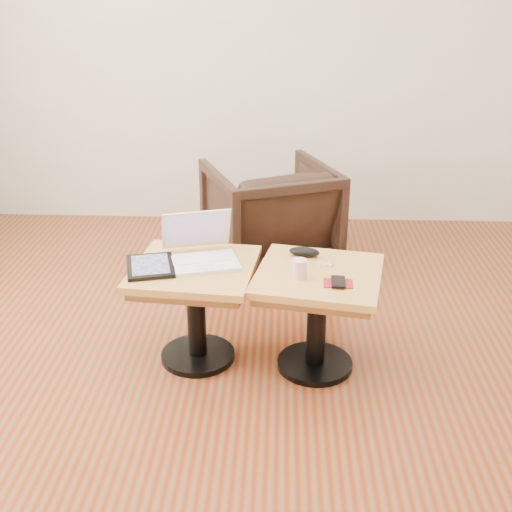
{
  "coord_description": "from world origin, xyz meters",
  "views": [
    {
      "loc": [
        -0.06,
        -2.26,
        1.68
      ],
      "look_at": [
        -0.16,
        0.32,
        0.54
      ],
      "focal_mm": 45.0,
      "sensor_mm": 36.0,
      "label": 1
    }
  ],
  "objects_px": {
    "side_table_right": "(318,297)",
    "side_table_left": "(195,289)",
    "armchair": "(270,216)",
    "laptop": "(200,252)",
    "striped_cup": "(300,269)"
  },
  "relations": [
    {
      "from": "side_table_right",
      "to": "side_table_left",
      "type": "bearing_deg",
      "value": -173.95
    },
    {
      "from": "armchair",
      "to": "laptop",
      "type": "bearing_deg",
      "value": 52.25
    },
    {
      "from": "side_table_right",
      "to": "armchair",
      "type": "relative_size",
      "value": 0.87
    },
    {
      "from": "striped_cup",
      "to": "armchair",
      "type": "relative_size",
      "value": 0.11
    },
    {
      "from": "side_table_right",
      "to": "armchair",
      "type": "distance_m",
      "value": 1.16
    },
    {
      "from": "side_table_left",
      "to": "laptop",
      "type": "xyz_separation_m",
      "value": [
        0.02,
        0.05,
        0.16
      ]
    },
    {
      "from": "laptop",
      "to": "side_table_left",
      "type": "bearing_deg",
      "value": -128.3
    },
    {
      "from": "side_table_left",
      "to": "side_table_right",
      "type": "xyz_separation_m",
      "value": [
        0.55,
        -0.05,
        0.0
      ]
    },
    {
      "from": "side_table_left",
      "to": "armchair",
      "type": "bearing_deg",
      "value": 79.84
    },
    {
      "from": "side_table_right",
      "to": "armchair",
      "type": "xyz_separation_m",
      "value": [
        -0.24,
        1.13,
        -0.04
      ]
    },
    {
      "from": "side_table_right",
      "to": "striped_cup",
      "type": "xyz_separation_m",
      "value": [
        -0.09,
        -0.06,
        0.16
      ]
    },
    {
      "from": "laptop",
      "to": "striped_cup",
      "type": "height_order",
      "value": "laptop"
    },
    {
      "from": "laptop",
      "to": "armchair",
      "type": "relative_size",
      "value": 0.54
    },
    {
      "from": "laptop",
      "to": "side_table_right",
      "type": "bearing_deg",
      "value": -26.92
    },
    {
      "from": "side_table_left",
      "to": "armchair",
      "type": "xyz_separation_m",
      "value": [
        0.31,
        1.08,
        -0.04
      ]
    }
  ]
}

